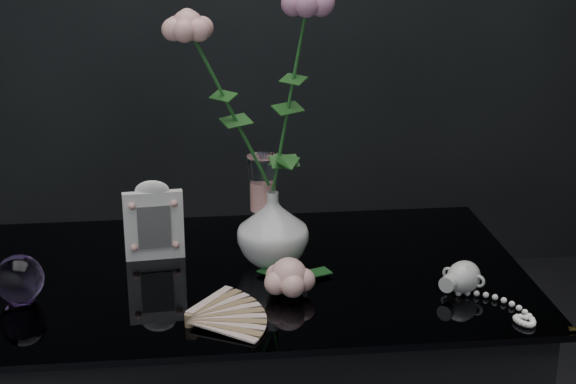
{
  "coord_description": "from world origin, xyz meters",
  "views": [
    {
      "loc": [
        -0.05,
        -1.39,
        1.41
      ],
      "look_at": [
        0.1,
        0.02,
        0.92
      ],
      "focal_mm": 55.0,
      "sensor_mm": 36.0,
      "label": 1
    }
  ],
  "objects_px": {
    "picture_frame": "(154,220)",
    "wine_glass": "(263,207)",
    "vase": "(273,228)",
    "paperweight": "(19,279)",
    "loose_rose": "(289,277)",
    "pearl_jar": "(464,276)"
  },
  "relations": [
    {
      "from": "loose_rose",
      "to": "pearl_jar",
      "type": "relative_size",
      "value": 0.96
    },
    {
      "from": "paperweight",
      "to": "loose_rose",
      "type": "xyz_separation_m",
      "value": [
        0.44,
        -0.02,
        -0.01
      ]
    },
    {
      "from": "wine_glass",
      "to": "pearl_jar",
      "type": "height_order",
      "value": "wine_glass"
    },
    {
      "from": "picture_frame",
      "to": "paperweight",
      "type": "distance_m",
      "value": 0.27
    },
    {
      "from": "paperweight",
      "to": "picture_frame",
      "type": "bearing_deg",
      "value": 36.03
    },
    {
      "from": "vase",
      "to": "pearl_jar",
      "type": "bearing_deg",
      "value": -26.76
    },
    {
      "from": "vase",
      "to": "pearl_jar",
      "type": "distance_m",
      "value": 0.35
    },
    {
      "from": "vase",
      "to": "paperweight",
      "type": "distance_m",
      "value": 0.45
    },
    {
      "from": "vase",
      "to": "paperweight",
      "type": "xyz_separation_m",
      "value": [
        -0.43,
        -0.11,
        -0.03
      ]
    },
    {
      "from": "picture_frame",
      "to": "wine_glass",
      "type": "bearing_deg",
      "value": -8.17
    },
    {
      "from": "vase",
      "to": "pearl_jar",
      "type": "height_order",
      "value": "vase"
    },
    {
      "from": "paperweight",
      "to": "pearl_jar",
      "type": "distance_m",
      "value": 0.74
    },
    {
      "from": "wine_glass",
      "to": "pearl_jar",
      "type": "xyz_separation_m",
      "value": [
        0.32,
        -0.19,
        -0.07
      ]
    },
    {
      "from": "picture_frame",
      "to": "paperweight",
      "type": "relative_size",
      "value": 1.88
    },
    {
      "from": "vase",
      "to": "loose_rose",
      "type": "xyz_separation_m",
      "value": [
        0.01,
        -0.14,
        -0.04
      ]
    },
    {
      "from": "paperweight",
      "to": "loose_rose",
      "type": "relative_size",
      "value": 0.42
    },
    {
      "from": "vase",
      "to": "wine_glass",
      "type": "xyz_separation_m",
      "value": [
        -0.01,
        0.03,
        0.03
      ]
    },
    {
      "from": "wine_glass",
      "to": "picture_frame",
      "type": "relative_size",
      "value": 1.28
    },
    {
      "from": "vase",
      "to": "wine_glass",
      "type": "distance_m",
      "value": 0.05
    },
    {
      "from": "vase",
      "to": "pearl_jar",
      "type": "relative_size",
      "value": 0.68
    },
    {
      "from": "picture_frame",
      "to": "loose_rose",
      "type": "relative_size",
      "value": 0.79
    },
    {
      "from": "pearl_jar",
      "to": "paperweight",
      "type": "bearing_deg",
      "value": -142.0
    }
  ]
}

